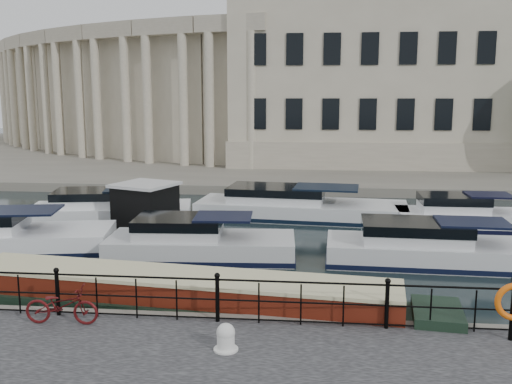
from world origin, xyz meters
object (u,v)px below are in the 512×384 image
bicycle (62,305)px  harbour_hut (146,209)px  narrowboat (178,303)px  mooring_bollard (226,338)px

bicycle → harbour_hut: bearing=4.8°
narrowboat → harbour_hut: harbour_hut is taller
bicycle → narrowboat: bearing=-50.5°
narrowboat → harbour_hut: 10.32m
narrowboat → bicycle: bearing=-131.8°
bicycle → mooring_bollard: bearing=-106.0°
mooring_bollard → harbour_hut: 13.82m
narrowboat → harbour_hut: size_ratio=3.76×
mooring_bollard → harbour_hut: (-5.53, 12.67, 0.12)m
bicycle → narrowboat: 3.17m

